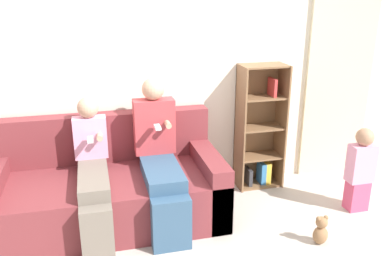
{
  "coord_description": "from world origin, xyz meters",
  "views": [
    {
      "loc": [
        -0.46,
        -2.75,
        1.97
      ],
      "look_at": [
        0.39,
        0.63,
        0.79
      ],
      "focal_mm": 38.0,
      "sensor_mm": 36.0,
      "label": 1
    }
  ],
  "objects_px": {
    "child_seated": "(93,171)",
    "teddy_bear": "(321,231)",
    "toddler_standing": "(360,169)",
    "couch": "(107,190)",
    "adult_seated": "(160,154)",
    "bookshelf": "(259,131)"
  },
  "relations": [
    {
      "from": "toddler_standing",
      "to": "teddy_bear",
      "type": "xyz_separation_m",
      "value": [
        -0.63,
        -0.42,
        -0.29
      ]
    },
    {
      "from": "toddler_standing",
      "to": "bookshelf",
      "type": "bearing_deg",
      "value": 132.82
    },
    {
      "from": "bookshelf",
      "to": "adult_seated",
      "type": "bearing_deg",
      "value": -157.86
    },
    {
      "from": "adult_seated",
      "to": "child_seated",
      "type": "height_order",
      "value": "adult_seated"
    },
    {
      "from": "child_seated",
      "to": "toddler_standing",
      "type": "height_order",
      "value": "child_seated"
    },
    {
      "from": "couch",
      "to": "teddy_bear",
      "type": "bearing_deg",
      "value": -26.12
    },
    {
      "from": "bookshelf",
      "to": "teddy_bear",
      "type": "height_order",
      "value": "bookshelf"
    },
    {
      "from": "child_seated",
      "to": "toddler_standing",
      "type": "distance_m",
      "value": 2.41
    },
    {
      "from": "adult_seated",
      "to": "toddler_standing",
      "type": "height_order",
      "value": "adult_seated"
    },
    {
      "from": "bookshelf",
      "to": "child_seated",
      "type": "bearing_deg",
      "value": -163.6
    },
    {
      "from": "couch",
      "to": "teddy_bear",
      "type": "distance_m",
      "value": 1.85
    },
    {
      "from": "child_seated",
      "to": "teddy_bear",
      "type": "distance_m",
      "value": 1.94
    },
    {
      "from": "couch",
      "to": "adult_seated",
      "type": "xyz_separation_m",
      "value": [
        0.46,
        -0.1,
        0.34
      ]
    },
    {
      "from": "adult_seated",
      "to": "teddy_bear",
      "type": "relative_size",
      "value": 4.88
    },
    {
      "from": "couch",
      "to": "bookshelf",
      "type": "height_order",
      "value": "bookshelf"
    },
    {
      "from": "toddler_standing",
      "to": "adult_seated",
      "type": "bearing_deg",
      "value": 171.0
    },
    {
      "from": "teddy_bear",
      "to": "toddler_standing",
      "type": "bearing_deg",
      "value": 33.87
    },
    {
      "from": "adult_seated",
      "to": "teddy_bear",
      "type": "height_order",
      "value": "adult_seated"
    },
    {
      "from": "couch",
      "to": "toddler_standing",
      "type": "distance_m",
      "value": 2.32
    },
    {
      "from": "couch",
      "to": "child_seated",
      "type": "height_order",
      "value": "child_seated"
    },
    {
      "from": "teddy_bear",
      "to": "child_seated",
      "type": "bearing_deg",
      "value": 159.23
    },
    {
      "from": "couch",
      "to": "teddy_bear",
      "type": "height_order",
      "value": "couch"
    }
  ]
}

